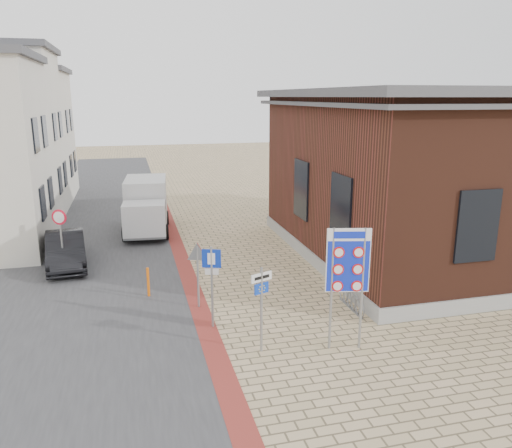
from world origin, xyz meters
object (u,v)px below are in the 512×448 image
box_truck (146,206)px  border_sign (348,263)px  essen_sign (261,297)px  bollard (148,282)px  sedan (66,250)px  parking_sign (212,273)px

box_truck → border_sign: size_ratio=1.52×
essen_sign → bollard: (-2.70, 4.52, -1.02)m
border_sign → sedan: bearing=144.9°
essen_sign → parking_sign: size_ratio=0.95×
box_truck → essen_sign: (2.39, -13.03, 0.20)m
sedan → border_sign: (7.89, -8.88, 1.73)m
border_sign → parking_sign: size_ratio=1.35×
bollard → essen_sign: bearing=-59.1°
box_truck → essen_sign: 13.24m
border_sign → bollard: bearing=148.2°
parking_sign → bollard: parking_sign is taller
parking_sign → bollard: 3.49m
essen_sign → parking_sign: 1.98m
essen_sign → border_sign: bearing=-31.2°
essen_sign → bollard: 5.36m
sedan → parking_sign: parking_sign is taller
box_truck → bollard: size_ratio=4.97×
sedan → border_sign: border_sign is taller
border_sign → parking_sign: border_sign is taller
parking_sign → sedan: bearing=144.6°
sedan → parking_sign: (4.70, -6.81, 0.99)m
box_truck → bollard: 8.55m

